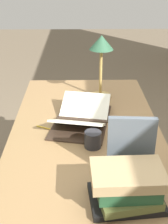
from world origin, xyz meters
name	(u,v)px	position (x,y,z in m)	size (l,w,h in m)	color
reading_desk	(86,144)	(0.00, 0.00, 0.64)	(1.48, 0.79, 0.73)	#937047
open_book	(81,117)	(-0.09, -0.02, 0.76)	(0.49, 0.37, 0.10)	#38281E
book_stack_tall	(127,186)	(0.53, 0.14, 0.80)	(0.24, 0.28, 0.14)	black
book_standing_upright	(131,147)	(0.37, 0.17, 0.86)	(0.04, 0.19, 0.26)	slate
reading_lamp	(101,52)	(-0.42, 0.10, 1.03)	(0.15, 0.15, 0.40)	tan
coffee_mug	(93,139)	(0.16, 0.03, 0.77)	(0.11, 0.08, 0.08)	#28282D
pencil	(48,129)	(-0.01, -0.20, 0.73)	(0.07, 0.13, 0.01)	gold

